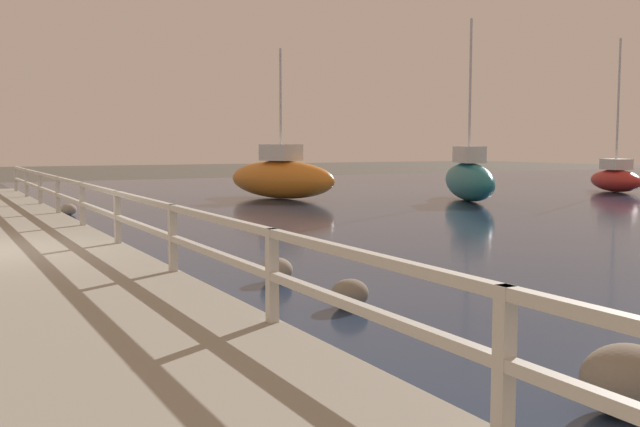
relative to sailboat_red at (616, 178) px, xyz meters
The scene contains 8 objects.
railing 25.12m from the sailboat_red, 157.87° to the right, with size 0.10×32.50×0.90m.
boulder_mid_strip 22.56m from the sailboat_red, behind, with size 0.45×0.40×0.34m.
boulder_near_dock 28.48m from the sailboat_red, 139.17° to the right, with size 0.73×0.66×0.55m.
boulder_far_strip 24.93m from the sailboat_red, 150.13° to the right, with size 0.50×0.45×0.37m.
boulder_downstream 25.91m from the sailboat_red, 146.19° to the right, with size 0.49×0.44×0.36m.
sailboat_red is the anchor object (origin of this frame).
sailboat_teal 8.87m from the sailboat_red, behind, with size 3.29×5.57×6.47m.
sailboat_orange 14.68m from the sailboat_red, 167.78° to the left, with size 3.20×5.37×5.56m.
Camera 1 is at (-0.61, -12.93, 2.04)m, focal length 42.00 mm.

